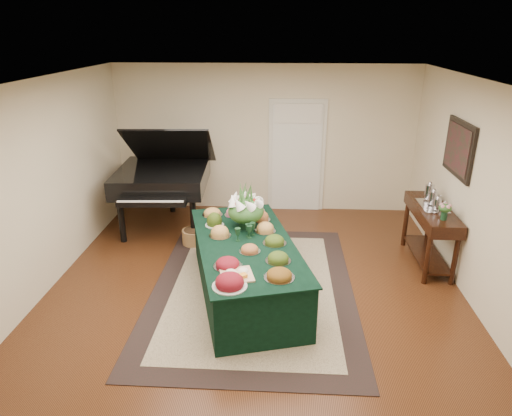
# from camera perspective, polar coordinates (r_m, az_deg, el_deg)

# --- Properties ---
(ground) EXTENTS (6.00, 6.00, 0.00)m
(ground) POSITION_cam_1_polar(r_m,az_deg,el_deg) (6.23, -0.17, -10.04)
(ground) COLOR black
(ground) RESTS_ON ground
(area_rug) EXTENTS (2.67, 3.73, 0.01)m
(area_rug) POSITION_cam_1_polar(r_m,az_deg,el_deg) (6.23, -0.38, -9.97)
(area_rug) COLOR black
(area_rug) RESTS_ON ground
(kitchen_doorway) EXTENTS (1.05, 0.07, 2.10)m
(kitchen_doorway) POSITION_cam_1_polar(r_m,az_deg,el_deg) (8.57, 5.10, 6.30)
(kitchen_doorway) COLOR beige
(kitchen_doorway) RESTS_ON ground
(buffet_table) EXTENTS (1.79, 2.72, 0.74)m
(buffet_table) POSITION_cam_1_polar(r_m,az_deg,el_deg) (5.96, -1.28, -7.48)
(buffet_table) COLOR black
(buffet_table) RESTS_ON ground
(food_platters) EXTENTS (1.31, 2.45, 0.14)m
(food_platters) POSITION_cam_1_polar(r_m,az_deg,el_deg) (5.76, -1.48, -3.89)
(food_platters) COLOR silver
(food_platters) RESTS_ON buffet_table
(cutting_board) EXTENTS (0.42, 0.42, 0.10)m
(cutting_board) POSITION_cam_1_polar(r_m,az_deg,el_deg) (5.04, -2.45, -8.04)
(cutting_board) COLOR tan
(cutting_board) RESTS_ON buffet_table
(green_goblets) EXTENTS (0.25, 0.27, 0.18)m
(green_goblets) POSITION_cam_1_polar(r_m,az_deg,el_deg) (5.88, -1.12, -2.92)
(green_goblets) COLOR #14331C
(green_goblets) RESTS_ON buffet_table
(floral_centerpiece) EXTENTS (0.50, 0.50, 0.50)m
(floral_centerpiece) POSITION_cam_1_polar(r_m,az_deg,el_deg) (6.10, -1.28, 0.13)
(floral_centerpiece) COLOR #14331C
(floral_centerpiece) RESTS_ON buffet_table
(grand_piano) EXTENTS (1.67, 1.87, 1.81)m
(grand_piano) POSITION_cam_1_polar(r_m,az_deg,el_deg) (7.91, -11.57, 3.85)
(grand_piano) COLOR black
(grand_piano) RESTS_ON ground
(wicker_basket) EXTENTS (0.38, 0.38, 0.24)m
(wicker_basket) POSITION_cam_1_polar(r_m,az_deg,el_deg) (7.47, -7.73, -3.57)
(wicker_basket) COLOR olive
(wicker_basket) RESTS_ON ground
(mahogany_sideboard) EXTENTS (0.45, 1.42, 0.89)m
(mahogany_sideboard) POSITION_cam_1_polar(r_m,az_deg,el_deg) (7.03, 21.05, -1.42)
(mahogany_sideboard) COLOR black
(mahogany_sideboard) RESTS_ON ground
(tea_service) EXTENTS (0.34, 0.74, 0.30)m
(tea_service) POSITION_cam_1_polar(r_m,az_deg,el_deg) (6.93, 21.37, 0.98)
(tea_service) COLOR silver
(tea_service) RESTS_ON mahogany_sideboard
(pink_bouquet) EXTENTS (0.19, 0.19, 0.24)m
(pink_bouquet) POSITION_cam_1_polar(r_m,az_deg,el_deg) (6.51, 22.56, -0.07)
(pink_bouquet) COLOR #14331C
(pink_bouquet) RESTS_ON mahogany_sideboard
(wall_painting) EXTENTS (0.05, 0.95, 0.75)m
(wall_painting) POSITION_cam_1_polar(r_m,az_deg,el_deg) (6.79, 24.03, 6.79)
(wall_painting) COLOR black
(wall_painting) RESTS_ON ground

